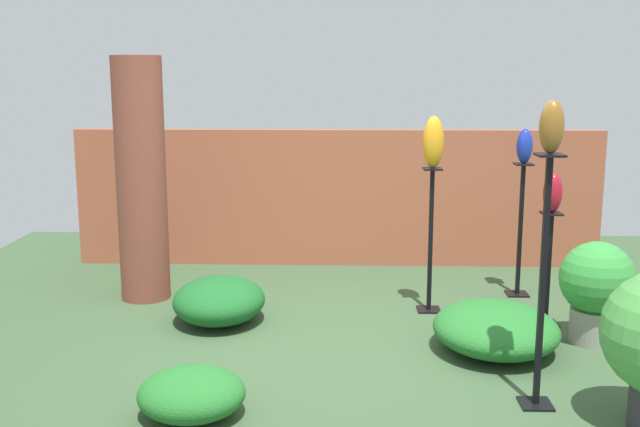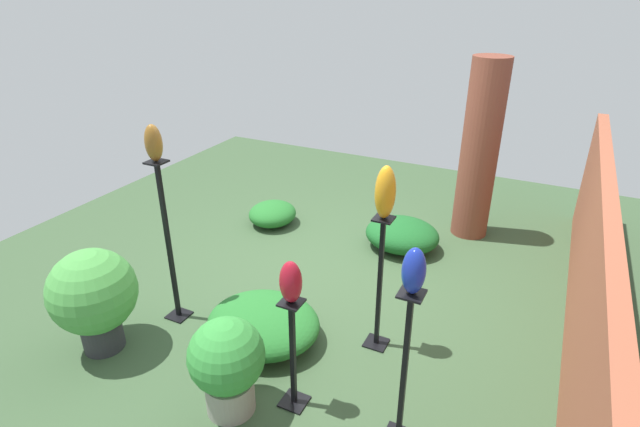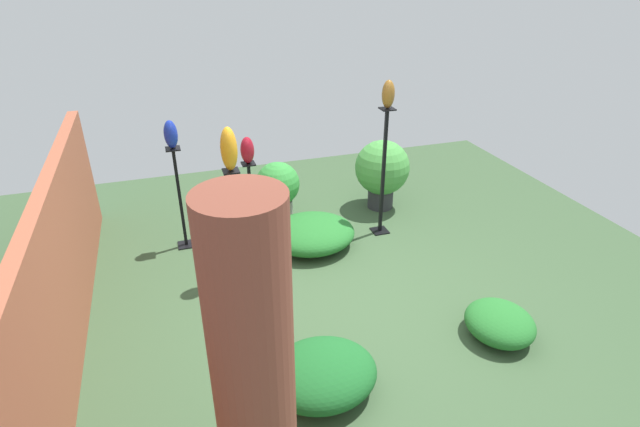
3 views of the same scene
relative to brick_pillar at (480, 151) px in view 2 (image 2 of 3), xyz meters
The scene contains 16 objects.
ground_plane 2.41m from the brick_pillar, 34.54° to the right, with size 8.00×8.00×0.00m, color #385133.
brick_wall_back 2.20m from the brick_pillar, 35.72° to the left, with size 5.60×0.12×1.46m, color #9E5138.
brick_pillar is the anchor object (origin of this frame).
pedestal_ruby 3.64m from the brick_pillar, 10.27° to the right, with size 0.20×0.20×0.95m.
pedestal_bronze 3.77m from the brick_pillar, 35.54° to the right, with size 0.20×0.20×1.60m.
pedestal_cobalt 3.52m from the brick_pillar, ahead, with size 0.20×0.20×1.25m.
pedestal_amber 2.66m from the brick_pillar, ahead, with size 0.20×0.20×1.26m.
art_vase_ruby 3.57m from the brick_pillar, 10.27° to the right, with size 0.15×0.16×0.32m, color maroon.
art_vase_bronze 3.81m from the brick_pillar, 35.54° to the right, with size 0.15×0.15×0.32m, color brown.
art_vase_cobalt 3.49m from the brick_pillar, ahead, with size 0.15×0.15×0.31m, color #192D9E.
art_vase_amber 2.63m from the brick_pillar, ahead, with size 0.18×0.16×0.44m, color orange.
potted_plant_front_right 4.48m from the brick_pillar, 33.80° to the right, with size 0.74×0.74×0.96m.
potted_plant_mid_right 3.97m from the brick_pillar, 15.41° to the right, with size 0.57×0.57×0.80m.
foliage_bed_east 3.36m from the brick_pillar, 22.73° to the right, with size 0.94×1.04×0.35m, color #236B28.
foliage_bed_west 1.38m from the brick_pillar, 39.41° to the right, with size 0.77×0.89×0.37m, color #195923.
foliage_bed_center 2.74m from the brick_pillar, 69.23° to the right, with size 0.66×0.62×0.29m, color #236B28.
Camera 2 is at (4.25, 2.03, 3.00)m, focal length 28.00 mm.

